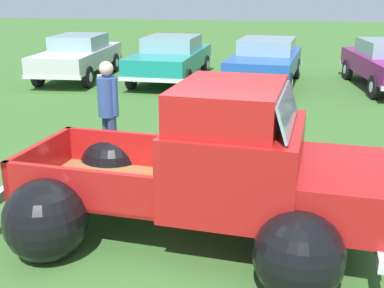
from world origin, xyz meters
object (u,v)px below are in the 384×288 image
Objects in this scene: spectator_0 at (108,107)px; show_car_0 at (79,55)px; show_car_1 at (171,57)px; vintage_pickup_truck at (214,180)px; show_car_2 at (266,60)px.

show_car_0 is at bearing -115.63° from spectator_0.
show_car_0 is 3.14m from show_car_1.
show_car_0 is at bearing -86.00° from show_car_1.
show_car_2 is (0.21, 9.87, 0.03)m from vintage_pickup_truck.
show_car_1 and show_car_2 have the same top height.
vintage_pickup_truck reaches higher than show_car_0.
vintage_pickup_truck is at bearing 17.18° from show_car_1.
show_car_1 is at bearing 110.49° from vintage_pickup_truck.
vintage_pickup_truck reaches higher than spectator_0.
show_car_2 is 2.60× the size of spectator_0.
spectator_0 reaches higher than show_car_1.
vintage_pickup_truck is 1.01× the size of show_car_1.
show_car_0 is at bearing -84.46° from show_car_2.
spectator_0 reaches higher than show_car_2.
show_car_0 is (-5.98, 9.87, 0.03)m from vintage_pickup_truck.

